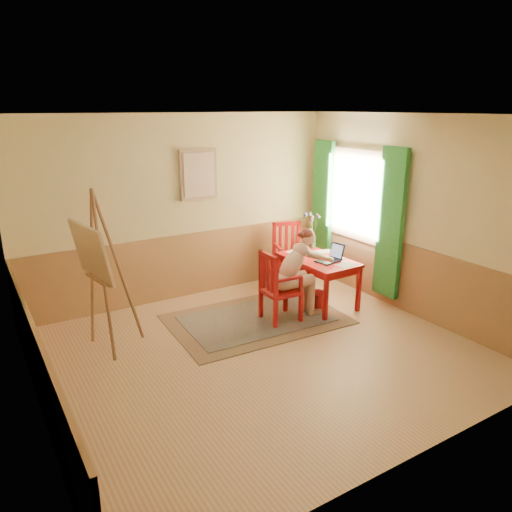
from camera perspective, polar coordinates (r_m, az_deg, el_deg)
room at (r=5.52m, az=0.77°, el=1.63°), size 5.04×4.54×2.84m
wainscot at (r=6.46m, az=-3.04°, el=-4.46°), size 5.00×4.50×1.00m
window at (r=7.83m, az=11.55°, el=5.54°), size 0.12×2.01×2.20m
wall_portrait at (r=7.44m, az=-6.77°, el=9.50°), size 0.60×0.05×0.76m
rug at (r=6.89m, az=0.06°, el=-7.43°), size 2.47×1.71×0.02m
table at (r=7.28m, az=7.32°, el=-0.96°), size 0.75×1.22×0.72m
chair_left at (r=6.67m, az=2.58°, el=-3.70°), size 0.48×0.46×1.01m
chair_back at (r=7.99m, az=3.88°, el=0.07°), size 0.60×0.62×1.06m
figure at (r=6.77m, az=4.82°, el=-1.59°), size 0.95×0.41×1.28m
laptop at (r=7.16m, az=8.82°, el=-0.17°), size 0.43×0.30×0.24m
papers at (r=7.36m, az=8.03°, el=-0.03°), size 0.69×1.16×0.00m
vase at (r=7.73m, az=6.63°, el=2.88°), size 0.21×0.31×0.58m
wastebasket at (r=7.21m, az=7.18°, el=-5.29°), size 0.29×0.29×0.28m
easel at (r=5.94m, az=-18.42°, el=-0.24°), size 0.73×0.90×2.01m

